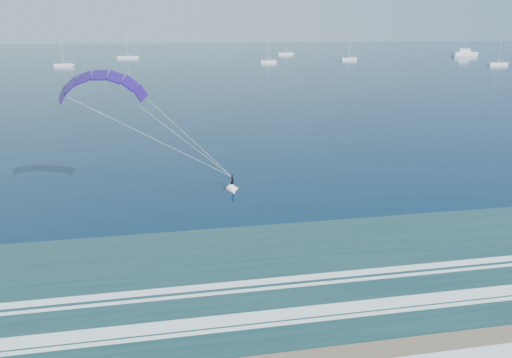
{
  "coord_description": "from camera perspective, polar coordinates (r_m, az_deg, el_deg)",
  "views": [
    {
      "loc": [
        -9.26,
        -18.32,
        17.41
      ],
      "look_at": [
        -1.71,
        24.69,
        2.55
      ],
      "focal_mm": 32.0,
      "sensor_mm": 36.0,
      "label": 1
    }
  ],
  "objects": [
    {
      "name": "motor_yacht",
      "position": [
        298.43,
        24.6,
        14.13
      ],
      "size": [
        14.43,
        3.85,
        6.04
      ],
      "color": "silver",
      "rests_on": "ground"
    },
    {
      "name": "sailboat_3",
      "position": [
        221.76,
        1.52,
        14.46
      ],
      "size": [
        7.39,
        2.4,
        10.43
      ],
      "color": "silver",
      "rests_on": "ground"
    },
    {
      "name": "sailboat_4",
      "position": [
        283.0,
        3.7,
        15.37
      ],
      "size": [
        9.11,
        2.4,
        12.33
      ],
      "color": "silver",
      "rests_on": "ground"
    },
    {
      "name": "sailboat_2",
      "position": [
        261.7,
        -15.76,
        14.46
      ],
      "size": [
        10.91,
        2.4,
        14.4
      ],
      "color": "silver",
      "rests_on": "ground"
    },
    {
      "name": "sailboat_1",
      "position": [
        219.01,
        -22.91,
        12.99
      ],
      "size": [
        7.64,
        2.4,
        10.64
      ],
      "color": "silver",
      "rests_on": "ground"
    },
    {
      "name": "kitesurfer_rig",
      "position": [
        45.2,
        -10.38,
        5.85
      ],
      "size": [
        18.09,
        8.92,
        14.79
      ],
      "color": "gold",
      "rests_on": "ground"
    },
    {
      "name": "sailboat_5",
      "position": [
        244.21,
        11.51,
        14.51
      ],
      "size": [
        7.82,
        2.4,
        10.8
      ],
      "color": "silver",
      "rests_on": "ground"
    },
    {
      "name": "sailboat_6",
      "position": [
        235.09,
        27.97,
        12.6
      ],
      "size": [
        8.85,
        2.4,
        11.97
      ],
      "color": "silver",
      "rests_on": "ground"
    }
  ]
}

